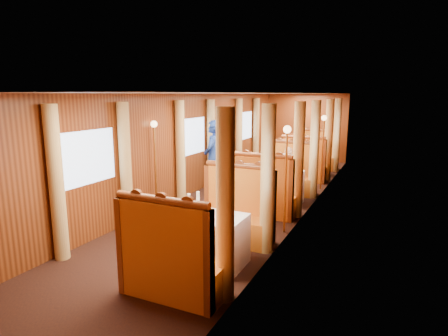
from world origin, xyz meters
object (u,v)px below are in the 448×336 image
Objects in this scene: fruit_plate at (226,220)px; rose_vase_far at (312,145)px; passenger at (288,166)px; steward at (213,158)px; banquette_mid_fwd at (264,196)px; banquette_far_fwd at (303,167)px; banquette_near_fwd at (171,265)px; teapot_back at (205,209)px; table_far at (311,162)px; banquette_far_aft at (317,156)px; table_mid at (278,187)px; teapot_left at (195,212)px; rose_vase_mid at (278,163)px; table_near at (209,240)px; tea_tray at (197,216)px; banquette_near_aft at (236,217)px; teapot_right at (205,214)px; banquette_mid_aft at (290,177)px.

rose_vase_far reaches higher than fruit_plate.
steward is at bearing -155.50° from passenger.
banquette_far_fwd is (0.00, 3.50, 0.00)m from banquette_mid_fwd.
banquette_far_fwd is (0.00, 7.00, 0.00)m from banquette_near_fwd.
teapot_back reaches higher than fruit_plate.
banquette_mid_fwd is 1.28× the size of table_far.
teapot_back is (-0.10, -7.92, 0.39)m from banquette_far_aft.
table_mid is 0.78× the size of banquette_far_aft.
teapot_left is at bearing -91.60° from banquette_far_fwd.
banquette_near_fwd is 3.72× the size of rose_vase_mid.
table_near is 0.42m from tea_tray.
banquette_near_aft is at bearing -90.00° from table_far.
banquette_far_fwd is (0.00, 2.49, 0.05)m from table_mid.
fruit_plate is at bearing -84.86° from table_mid.
teapot_right is (0.00, 0.90, 0.39)m from banquette_near_fwd.
rose_vase_far is (0.00, -0.01, 0.55)m from table_far.
teapot_right is 7.10m from rose_vase_far.
steward is at bearing 89.99° from teapot_left.
table_far is 3.09× the size of tea_tray.
steward is (-1.57, 3.41, 0.12)m from teapot_back.
banquette_mid_fwd is (0.00, 2.49, 0.05)m from table_near.
banquette_far_aft is 8.14m from fruit_plate.
rose_vase_mid reaches higher than table_far.
banquette_near_aft is at bearing -90.00° from passenger.
banquette_mid_fwd is 0.72× the size of steward.
teapot_right is (0.00, -6.10, 0.39)m from banquette_far_fwd.
banquette_mid_fwd is 1.00× the size of banquette_far_aft.
teapot_left is at bearing -92.22° from passenger.
fruit_plate is 3.66m from rose_vase_mid.
banquette_mid_fwd is 3.50m from banquette_far_fwd.
rose_vase_far is 3.86m from steward.
banquette_mid_fwd reaches higher than teapot_back.
table_far is at bearing 92.61° from fruit_plate.
banquette_near_fwd is 1.00× the size of banquette_mid_fwd.
banquette_mid_aft is at bearing 104.23° from teapot_back.
banquette_far_fwd is 1.76× the size of passenger.
steward reaches higher than table_near.
table_near is 3.57m from rose_vase_mid.
teapot_right is 0.23m from teapot_back.
teapot_right is 3.99m from steward.
banquette_near_fwd is 3.50m from banquette_mid_fwd.
banquette_mid_aft reaches higher than table_far.
steward is (-1.68, 2.49, 0.51)m from banquette_near_aft.
banquette_near_fwd reaches higher than passenger.
table_near is at bearing -90.00° from banquette_mid_aft.
banquette_mid_aft is 2.49m from table_far.
banquette_near_aft is 4.97m from banquette_far_fwd.
banquette_mid_fwd is at bearing -90.04° from rose_vase_far.
banquette_near_fwd is at bearing -90.00° from banquette_mid_fwd.
banquette_far_aft is 3.94× the size of tea_tray.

